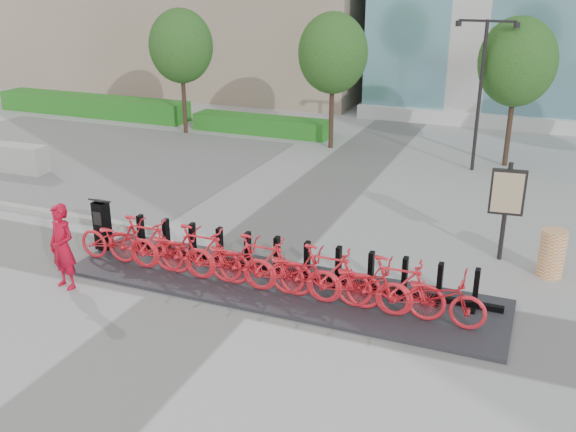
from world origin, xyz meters
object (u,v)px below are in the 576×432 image
at_px(kiosk, 102,224).
at_px(jersey_barrier, 13,158).
at_px(map_sign, 507,197).
at_px(construction_barrel, 552,253).
at_px(bike_0, 118,240).
at_px(worker_red, 62,247).

height_order(kiosk, jersey_barrier, kiosk).
bearing_deg(map_sign, construction_barrel, -30.66).
bearing_deg(kiosk, construction_barrel, 17.15).
bearing_deg(bike_0, jersey_barrier, 58.16).
height_order(worker_red, construction_barrel, worker_red).
height_order(construction_barrel, jersey_barrier, construction_barrel).
xyz_separation_m(bike_0, kiosk, (-0.83, 0.52, 0.08)).
distance_m(bike_0, map_sign, 9.02).
distance_m(bike_0, construction_barrel, 9.82).
bearing_deg(bike_0, kiosk, 58.12).
height_order(bike_0, kiosk, kiosk).
bearing_deg(jersey_barrier, worker_red, -42.55).
xyz_separation_m(jersey_barrier, map_sign, (16.08, -1.21, 1.10)).
bearing_deg(construction_barrel, kiosk, -165.15).
height_order(bike_0, construction_barrel, bike_0).
bearing_deg(jersey_barrier, bike_0, -34.57).
xyz_separation_m(bike_0, jersey_barrier, (-7.92, 4.92, -0.15)).
bearing_deg(jersey_barrier, map_sign, -7.03).
xyz_separation_m(kiosk, jersey_barrier, (-7.08, 4.40, -0.24)).
distance_m(kiosk, jersey_barrier, 8.34).
relative_size(kiosk, map_sign, 0.55).
bearing_deg(bike_0, construction_barrel, -70.98).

